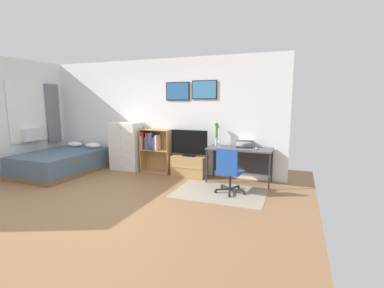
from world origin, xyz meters
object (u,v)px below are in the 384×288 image
object	(u,v)px
office_chair	(229,170)
wine_glass	(219,141)
tv_stand	(189,166)
desk	(240,154)
bookshelf	(154,146)
dresser	(126,146)
bamboo_vase	(217,133)
computer_mouse	(256,149)
bed	(62,162)
television	(189,143)
laptop	(244,145)

from	to	relation	value
office_chair	wine_glass	xyz separation A→B (m)	(-0.41, 0.77, 0.42)
tv_stand	desk	xyz separation A→B (m)	(1.17, -0.01, 0.37)
bookshelf	tv_stand	distance (m)	1.03
dresser	bamboo_vase	world-z (taller)	bamboo_vase
desk	office_chair	xyz separation A→B (m)	(-0.04, -0.88, -0.15)
computer_mouse	bed	bearing A→B (deg)	-171.16
dresser	office_chair	distance (m)	2.97
television	wine_glass	distance (m)	0.74
dresser	office_chair	world-z (taller)	dresser
bookshelf	tv_stand	world-z (taller)	bookshelf
dresser	computer_mouse	xyz separation A→B (m)	(3.21, -0.10, 0.16)
laptop	bamboo_vase	bearing A→B (deg)	165.14
desk	tv_stand	bearing A→B (deg)	179.28
dresser	tv_stand	size ratio (longest dim) A/B	1.54
computer_mouse	bamboo_vase	bearing A→B (deg)	168.01
bookshelf	computer_mouse	size ratio (longest dim) A/B	10.03
bed	wine_glass	distance (m)	3.82
desk	bamboo_vase	distance (m)	0.69
dresser	wine_glass	distance (m)	2.44
dresser	desk	size ratio (longest dim) A/B	0.89
dresser	tv_stand	distance (m)	1.73
dresser	computer_mouse	size ratio (longest dim) A/B	11.50
laptop	computer_mouse	distance (m)	0.29
desk	laptop	world-z (taller)	laptop
bookshelf	laptop	bearing A→B (deg)	-1.45
tv_stand	wine_glass	distance (m)	0.98
bed	tv_stand	size ratio (longest dim) A/B	2.61
bed	television	world-z (taller)	television
television	office_chair	bearing A→B (deg)	-37.55
office_chair	wine_glass	size ratio (longest dim) A/B	4.78
desk	computer_mouse	bearing A→B (deg)	-16.25
dresser	desk	bearing A→B (deg)	0.00
computer_mouse	desk	bearing A→B (deg)	163.75
dresser	wine_glass	bearing A→B (deg)	-2.55
bamboo_vase	computer_mouse	bearing A→B (deg)	-11.99
dresser	computer_mouse	bearing A→B (deg)	-1.80
dresser	television	bearing A→B (deg)	-0.25
dresser	bookshelf	bearing A→B (deg)	5.00
dresser	wine_glass	xyz separation A→B (m)	(2.42, -0.11, 0.28)
tv_stand	laptop	world-z (taller)	laptop
office_chair	laptop	size ratio (longest dim) A/B	1.85
bed	computer_mouse	bearing A→B (deg)	8.92
bookshelf	desk	distance (m)	2.12
computer_mouse	television	bearing A→B (deg)	176.47
wine_glass	laptop	bearing A→B (deg)	12.66
laptop	bamboo_vase	world-z (taller)	bamboo_vase
office_chair	computer_mouse	distance (m)	0.92
bed	television	bearing A→B (deg)	15.00
office_chair	tv_stand	bearing A→B (deg)	148.15
bamboo_vase	office_chair	bearing A→B (deg)	-61.89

